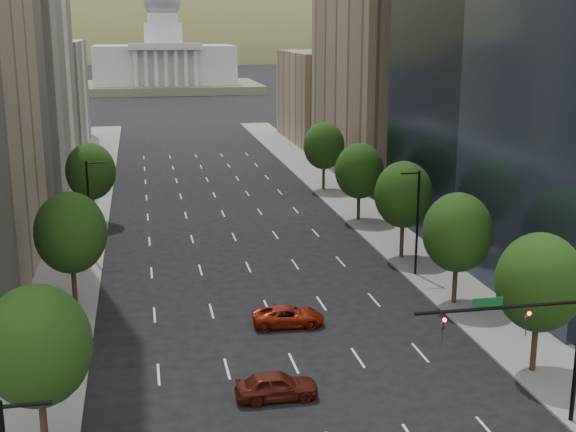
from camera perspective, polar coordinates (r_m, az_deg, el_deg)
sidewalk_left at (r=66.78m, az=-16.30°, el=-4.39°), size 6.00×200.00×0.15m
sidewalk_right at (r=70.73m, az=9.57°, el=-2.98°), size 6.00×200.00×0.15m
midrise_cream_left at (r=107.51m, az=-20.12°, el=11.56°), size 14.00×30.00×35.00m
filler_left at (r=140.64m, az=-17.81°, el=8.63°), size 14.00×26.00×18.00m
parking_tan_right at (r=108.75m, az=7.23°, el=10.98°), size 14.00×30.00×30.00m
filler_right at (r=140.91m, az=2.93°, el=8.87°), size 14.00×26.00×16.00m
tree_right_1 at (r=47.68m, az=18.21°, el=-4.72°), size 5.20×5.20×8.75m
tree_right_2 at (r=58.00m, az=12.51°, el=-1.21°), size 5.20×5.20×8.61m
tree_right_3 at (r=68.77m, az=8.59°, el=1.58°), size 5.20×5.20×8.89m
tree_right_4 at (r=81.90m, az=5.33°, el=3.36°), size 5.20×5.20×8.46m
tree_right_5 at (r=97.09m, az=2.69°, el=5.24°), size 5.20×5.20×8.75m
tree_left_0 at (r=38.54m, az=-18.18°, el=-9.20°), size 5.20×5.20×8.75m
tree_left_1 at (r=57.34m, az=-15.88°, el=-1.22°), size 5.20×5.20×8.97m
tree_left_2 at (r=82.73m, az=-14.48°, el=3.23°), size 5.20×5.20×8.68m
streetlight_rn at (r=64.25m, az=9.56°, el=-0.29°), size 1.70×0.20×9.00m
streetlight_ln at (r=70.15m, az=-14.54°, el=0.65°), size 1.70×0.20×9.00m
traffic_signal at (r=41.35m, az=17.93°, el=-8.44°), size 9.12×0.40×7.38m
capitol at (r=253.37m, az=-9.19°, el=11.10°), size 60.00×40.00×35.20m
foothills at (r=606.99m, az=-6.93°, el=8.36°), size 720.00×413.00×263.00m
car_maroon at (r=44.09m, az=-0.86°, el=-12.51°), size 4.68×1.90×1.59m
car_red_far at (r=54.08m, az=0.02°, el=-7.46°), size 5.16×2.62×1.40m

